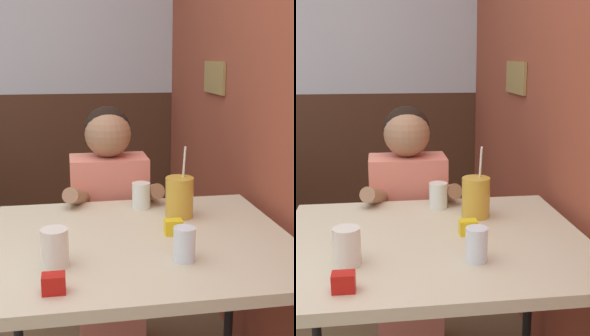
% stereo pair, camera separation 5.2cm
% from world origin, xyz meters
% --- Properties ---
extents(brick_wall_right, '(0.08, 4.28, 2.70)m').
position_xyz_m(brick_wall_right, '(1.24, 1.14, 1.35)').
color(brick_wall_right, brown).
rests_on(brick_wall_right, ground_plane).
extents(back_wall, '(5.42, 0.09, 2.70)m').
position_xyz_m(back_wall, '(-0.02, 2.31, 1.36)').
color(back_wall, silver).
rests_on(back_wall, ground_plane).
extents(main_table, '(1.01, 0.85, 0.78)m').
position_xyz_m(main_table, '(0.66, 0.26, 0.71)').
color(main_table, beige).
rests_on(main_table, ground_plane).
extents(person_seated, '(0.42, 0.41, 1.15)m').
position_xyz_m(person_seated, '(0.61, 0.85, 0.61)').
color(person_seated, '#EA7F6B').
rests_on(person_seated, ground_plane).
extents(cocktail_pitcher, '(0.10, 0.10, 0.27)m').
position_xyz_m(cocktail_pitcher, '(0.84, 0.46, 0.85)').
color(cocktail_pitcher, gold).
rests_on(cocktail_pitcher, main_table).
extents(glass_near_pitcher, '(0.07, 0.07, 0.10)m').
position_xyz_m(glass_near_pitcher, '(0.76, 0.07, 0.83)').
color(glass_near_pitcher, silver).
rests_on(glass_near_pitcher, main_table).
extents(glass_center, '(0.07, 0.07, 0.10)m').
position_xyz_m(glass_center, '(0.71, 0.58, 0.83)').
color(glass_center, silver).
rests_on(glass_center, main_table).
extents(glass_far_side, '(0.08, 0.08, 0.11)m').
position_xyz_m(glass_far_side, '(0.39, 0.10, 0.83)').
color(glass_far_side, silver).
rests_on(glass_far_side, main_table).
extents(condiment_ketchup, '(0.06, 0.04, 0.05)m').
position_xyz_m(condiment_ketchup, '(0.39, -0.06, 0.80)').
color(condiment_ketchup, '#B7140F').
rests_on(condiment_ketchup, main_table).
extents(condiment_mustard, '(0.06, 0.04, 0.05)m').
position_xyz_m(condiment_mustard, '(0.77, 0.28, 0.80)').
color(condiment_mustard, yellow).
rests_on(condiment_mustard, main_table).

